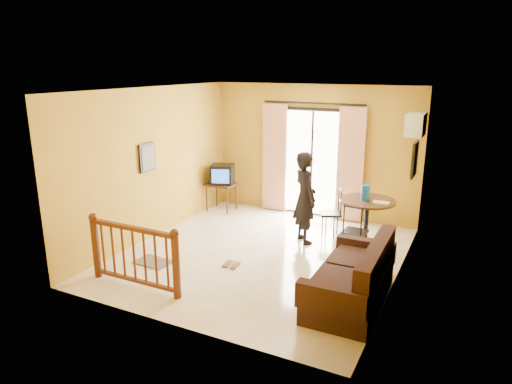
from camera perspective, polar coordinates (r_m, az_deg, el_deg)
The scene contains 19 objects.
ground at distance 7.99m, azimuth 0.71°, elevation -7.81°, with size 5.00×5.00×0.00m, color beige.
room_shell at distance 7.48m, azimuth 0.75°, elevation 4.25°, with size 5.00×5.00×5.00m.
balcony_door at distance 9.78m, azimuth 6.97°, elevation 3.77°, with size 2.25×0.14×2.46m.
tv_table at distance 10.21m, azimuth -4.35°, elevation 0.66°, with size 0.63×0.52×0.63m.
television at distance 10.12m, azimuth -4.24°, elevation 2.24°, with size 0.59×0.57×0.43m.
picture_left at distance 8.53m, azimuth -13.41°, elevation 4.21°, with size 0.05×0.42×0.52m.
dining_table at distance 8.50m, azimuth 13.71°, elevation -2.05°, with size 1.00×1.00×0.83m.
water_jug at distance 8.41m, azimuth 13.51°, elevation -0.05°, with size 0.15×0.15×0.28m, color #124CAC.
serving_tray at distance 8.31m, azimuth 15.34°, elevation -1.29°, with size 0.28×0.18×0.02m, color beige.
dining_chairs at distance 8.51m, azimuth 10.53°, elevation -6.58°, with size 1.16×1.26×0.95m.
air_conditioner at distance 8.68m, azimuth 19.29°, elevation 7.97°, with size 0.31×0.60×0.40m.
botanical_print at distance 8.10m, azimuth 19.21°, elevation 3.89°, with size 0.05×0.50×0.60m.
coffee_table at distance 7.28m, azimuth 13.83°, elevation -8.65°, with size 0.45×0.80×0.36m.
bowl at distance 7.26m, azimuth 13.97°, elevation -7.44°, with size 0.20×0.20×0.06m, color brown.
sofa at distance 6.47m, azimuth 12.18°, elevation -10.76°, with size 0.90×1.90×0.91m.
standing_person at distance 8.33m, azimuth 6.14°, elevation -0.70°, with size 0.62×0.41×1.69m, color black.
stair_balustrade at distance 6.91m, azimuth -15.05°, elevation -7.17°, with size 1.63×0.13×1.04m.
doormat at distance 7.87m, azimuth -12.72°, elevation -8.52°, with size 0.60×0.40×0.02m, color #575346.
sandals at distance 7.58m, azimuth -3.11°, elevation -9.05°, with size 0.27×0.26×0.03m.
Camera 1 is at (3.19, -6.60, 3.18)m, focal length 32.00 mm.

